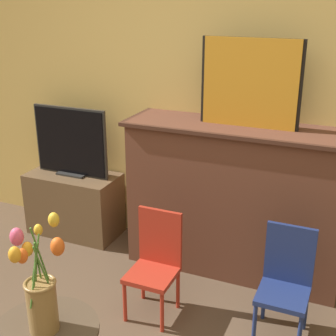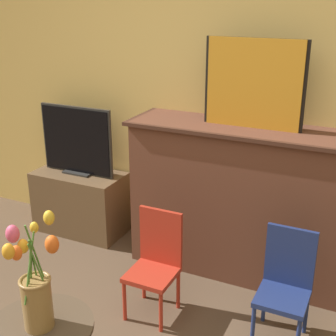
{
  "view_description": "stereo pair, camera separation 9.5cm",
  "coord_description": "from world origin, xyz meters",
  "px_view_note": "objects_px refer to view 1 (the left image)",
  "views": [
    {
      "loc": [
        0.92,
        -1.03,
        1.88
      ],
      "look_at": [
        -0.04,
        1.21,
        0.97
      ],
      "focal_mm": 50.0,
      "sensor_mm": 36.0,
      "label": 1
    },
    {
      "loc": [
        1.01,
        -0.99,
        1.88
      ],
      "look_at": [
        -0.04,
        1.21,
        0.97
      ],
      "focal_mm": 50.0,
      "sensor_mm": 36.0,
      "label": 2
    }
  ],
  "objects_px": {
    "chair_red": "(156,260)",
    "chair_blue": "(286,279)",
    "tv_monitor": "(71,143)",
    "vase_tulips": "(40,291)",
    "painting": "(250,83)"
  },
  "relations": [
    {
      "from": "chair_red",
      "to": "vase_tulips",
      "type": "relative_size",
      "value": 1.21
    },
    {
      "from": "chair_red",
      "to": "vase_tulips",
      "type": "distance_m",
      "value": 0.95
    },
    {
      "from": "painting",
      "to": "vase_tulips",
      "type": "relative_size",
      "value": 1.19
    },
    {
      "from": "painting",
      "to": "tv_monitor",
      "type": "xyz_separation_m",
      "value": [
        -1.4,
        0.01,
        -0.57
      ]
    },
    {
      "from": "chair_red",
      "to": "tv_monitor",
      "type": "bearing_deg",
      "value": 146.92
    },
    {
      "from": "chair_blue",
      "to": "vase_tulips",
      "type": "xyz_separation_m",
      "value": [
        -0.91,
        -0.99,
        0.31
      ]
    },
    {
      "from": "tv_monitor",
      "to": "vase_tulips",
      "type": "relative_size",
      "value": 1.17
    },
    {
      "from": "painting",
      "to": "chair_red",
      "type": "xyz_separation_m",
      "value": [
        -0.36,
        -0.67,
        -0.99
      ]
    },
    {
      "from": "vase_tulips",
      "to": "painting",
      "type": "bearing_deg",
      "value": 72.17
    },
    {
      "from": "chair_blue",
      "to": "tv_monitor",
      "type": "bearing_deg",
      "value": 162.47
    },
    {
      "from": "painting",
      "to": "chair_blue",
      "type": "xyz_separation_m",
      "value": [
        0.41,
        -0.56,
        -0.99
      ]
    },
    {
      "from": "painting",
      "to": "chair_red",
      "type": "height_order",
      "value": "painting"
    },
    {
      "from": "chair_red",
      "to": "chair_blue",
      "type": "xyz_separation_m",
      "value": [
        0.77,
        0.11,
        0.0
      ]
    },
    {
      "from": "painting",
      "to": "tv_monitor",
      "type": "height_order",
      "value": "painting"
    },
    {
      "from": "painting",
      "to": "vase_tulips",
      "type": "distance_m",
      "value": 1.77
    }
  ]
}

